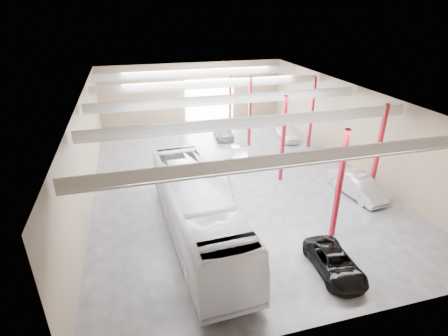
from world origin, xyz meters
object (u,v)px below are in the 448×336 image
coach_bus (197,210)px  car_row_b (239,156)px  car_right_near (358,185)px  black_sedan (335,263)px  car_row_c (223,131)px  car_right_far (287,134)px  car_row_a (221,185)px

coach_bus → car_row_b: coach_bus is taller
car_row_b → car_right_near: bearing=-37.7°
black_sedan → car_row_c: size_ratio=0.94×
car_row_c → car_right_near: car_right_near is taller
coach_bus → car_right_near: 12.86m
car_row_c → car_right_near: (6.35, -15.24, 0.17)m
car_row_c → car_right_far: car_right_far is taller
car_row_a → car_right_far: 13.68m
coach_bus → car_row_a: 5.87m
black_sedan → car_row_a: 10.64m
coach_bus → car_row_b: 11.87m
car_right_near → car_right_far: 12.46m
car_row_a → black_sedan: bearing=-57.6°
car_row_c → car_right_near: bearing=-60.3°
car_right_far → car_row_a: bearing=-131.5°
coach_bus → black_sedan: size_ratio=3.17×
car_row_b → black_sedan: bearing=-75.2°
coach_bus → black_sedan: bearing=-40.8°
black_sedan → car_row_b: bearing=94.9°
car_row_b → car_right_far: car_right_far is taller
car_row_b → car_right_far: (6.71, 4.30, 0.02)m
car_right_near → car_right_far: (0.00, 12.46, -0.16)m
black_sedan → car_row_b: 15.21m
coach_bus → car_row_c: coach_bus is taller
car_right_near → car_row_b: bearing=122.8°
car_row_b → car_right_near: (6.71, -8.15, 0.18)m
coach_bus → black_sedan: 8.27m
car_right_far → car_row_b: bearing=-142.8°
car_row_a → car_right_near: bearing=-4.3°
coach_bus → black_sedan: (6.45, -5.00, -1.33)m
coach_bus → car_row_c: 18.44m
car_right_far → car_row_c: bearing=160.8°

